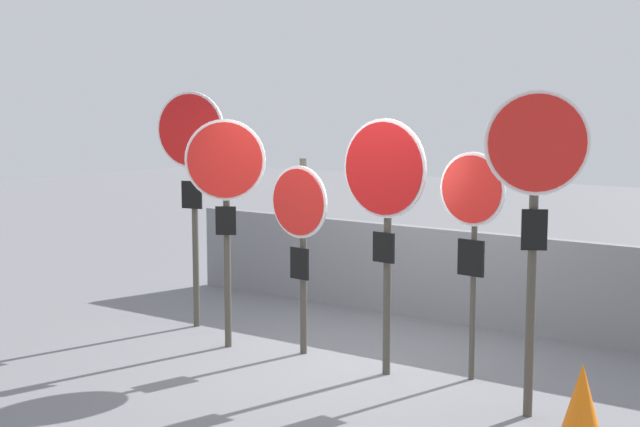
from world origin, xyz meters
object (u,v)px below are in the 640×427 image
object	(u,v)px
stop_sign_1	(225,184)
stop_sign_4	(472,212)
traffic_cone_0	(581,410)
stop_sign_3	(385,192)
stop_sign_2	(300,221)
stop_sign_5	(535,183)
stop_sign_0	(192,157)

from	to	relation	value
stop_sign_1	stop_sign_4	distance (m)	2.58
stop_sign_1	traffic_cone_0	world-z (taller)	stop_sign_1
stop_sign_3	stop_sign_1	bearing A→B (deg)	-171.13
stop_sign_2	stop_sign_5	size ratio (longest dim) A/B	0.75
stop_sign_5	stop_sign_4	bearing A→B (deg)	112.48
stop_sign_2	stop_sign_4	bearing A→B (deg)	12.49
stop_sign_2	stop_sign_5	distance (m)	2.69
stop_sign_5	stop_sign_0	bearing A→B (deg)	141.04
stop_sign_3	stop_sign_5	bearing A→B (deg)	-5.99
stop_sign_2	stop_sign_4	distance (m)	1.80
stop_sign_1	stop_sign_4	size ratio (longest dim) A/B	1.13
stop_sign_0	stop_sign_2	world-z (taller)	stop_sign_0
stop_sign_0	stop_sign_1	distance (m)	1.01
stop_sign_3	stop_sign_2	bearing A→B (deg)	178.36
stop_sign_4	stop_sign_5	xyz separation A→B (m)	(0.83, -0.62, 0.35)
stop_sign_3	stop_sign_4	xyz separation A→B (m)	(0.72, 0.32, -0.17)
stop_sign_2	stop_sign_3	distance (m)	1.12
stop_sign_4	traffic_cone_0	distance (m)	2.19
stop_sign_1	stop_sign_5	size ratio (longest dim) A/B	0.90
stop_sign_0	stop_sign_3	distance (m)	2.72
stop_sign_0	stop_sign_1	size ratio (longest dim) A/B	1.12
stop_sign_5	stop_sign_1	bearing A→B (deg)	146.34
stop_sign_2	stop_sign_3	xyz separation A→B (m)	(1.05, -0.12, 0.36)
stop_sign_2	traffic_cone_0	world-z (taller)	stop_sign_2
stop_sign_1	traffic_cone_0	xyz separation A→B (m)	(3.97, -0.67, -1.38)
stop_sign_2	stop_sign_5	bearing A→B (deg)	-3.10
stop_sign_1	stop_sign_2	size ratio (longest dim) A/B	1.19
stop_sign_4	stop_sign_5	world-z (taller)	stop_sign_5
stop_sign_4	stop_sign_5	distance (m)	1.09
stop_sign_1	stop_sign_2	xyz separation A→B (m)	(0.76, 0.25, -0.35)
stop_sign_1	stop_sign_5	distance (m)	3.37
stop_sign_3	stop_sign_5	size ratio (longest dim) A/B	0.91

